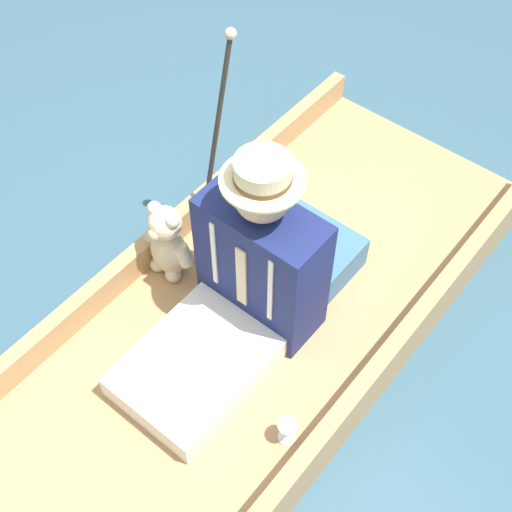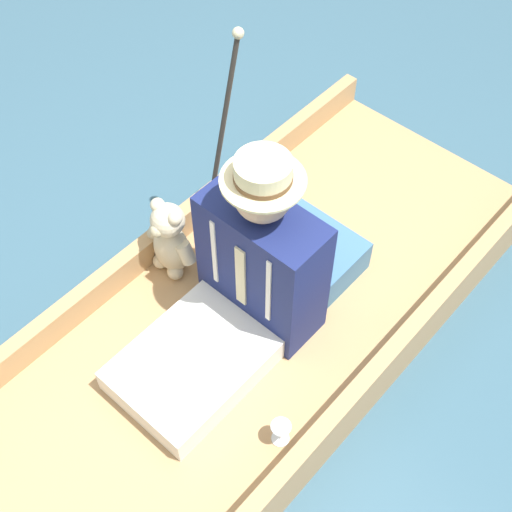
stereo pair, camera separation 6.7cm
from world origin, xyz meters
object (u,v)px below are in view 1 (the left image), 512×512
Objects in this scene: seated_person at (244,284)px; teddy_bear at (167,243)px; wine_glass at (288,429)px; walking_cane at (217,124)px.

seated_person reaches higher than teddy_bear.
seated_person is 0.53m from wine_glass.
wine_glass is at bearing 142.95° from walking_cane.
teddy_bear reaches higher than wine_glass.
teddy_bear is at bearing -5.79° from seated_person.
wine_glass is at bearing 161.03° from teddy_bear.
walking_cane reaches higher than seated_person.
walking_cane is at bearing -37.05° from wine_glass.
teddy_bear is 3.61× the size of wine_glass.
walking_cane is (0.85, -0.64, 0.44)m from wine_glass.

